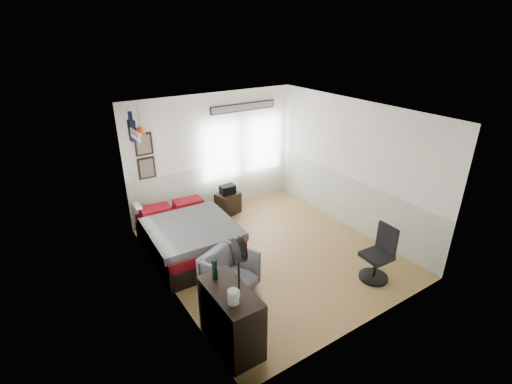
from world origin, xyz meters
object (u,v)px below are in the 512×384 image
armchair (230,273)px  bed (188,237)px  task_chair (378,258)px  dresser (231,318)px  nightstand (228,203)px

armchair → bed: bearing=70.6°
bed → armchair: bearing=-83.9°
bed → armchair: 1.43m
bed → task_chair: bearing=-44.3°
armchair → task_chair: task_chair is taller
dresser → armchair: size_ratio=1.32×
dresser → armchair: (0.53, 0.98, -0.11)m
dresser → task_chair: task_chair is taller
dresser → nightstand: (1.85, 3.40, -0.20)m
bed → armchair: size_ratio=2.84×
armchair → dresser: bearing=-141.5°
task_chair → nightstand: bearing=108.3°
nightstand → task_chair: task_chair is taller
armchair → nightstand: 2.75m
armchair → task_chair: size_ratio=0.77×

